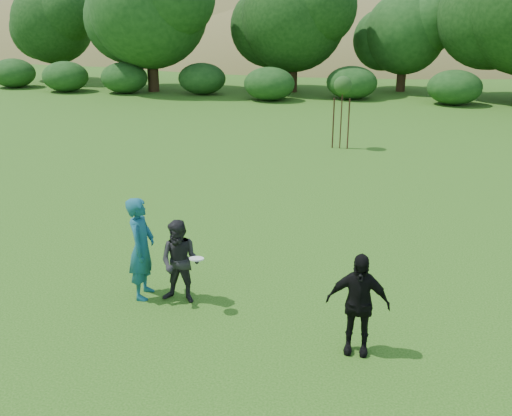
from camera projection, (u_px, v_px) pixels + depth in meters
The scene contains 8 objects.
ground at pixel (217, 317), 10.48m from camera, with size 120.00×120.00×0.00m, color #19470C.
player_teal at pixel (142, 248), 10.94m from camera, with size 0.74×0.49×2.03m, color #165366.
player_grey at pixel (180, 262), 10.79m from camera, with size 0.80×0.63×1.65m, color black.
player_black at pixel (358, 304), 9.18m from camera, with size 1.03×0.43×1.75m, color black.
frisbee at pixel (197, 259), 10.38m from camera, with size 0.27×0.27×0.06m.
sapling at pixel (343, 87), 22.09m from camera, with size 0.70×0.70×2.85m.
hillside at pixel (368, 142), 77.21m from camera, with size 150.00×72.00×52.00m.
tree_row at pixel (410, 15), 34.35m from camera, with size 53.92×10.38×9.62m.
Camera 1 is at (2.92, -8.76, 5.41)m, focal length 40.00 mm.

